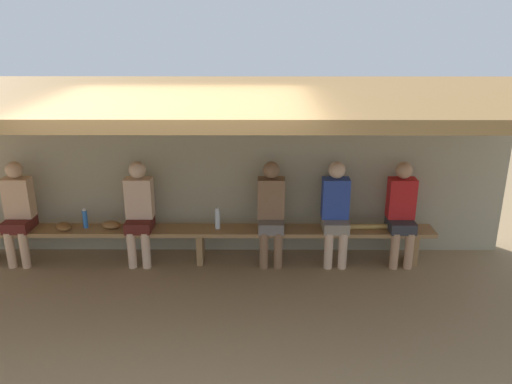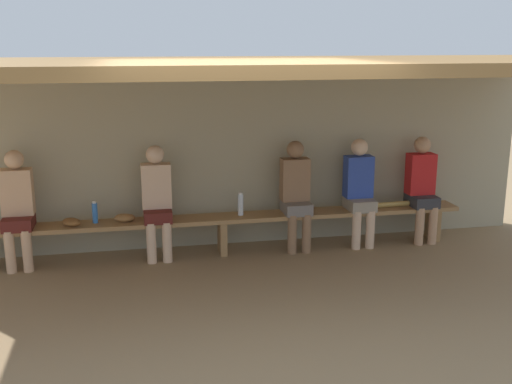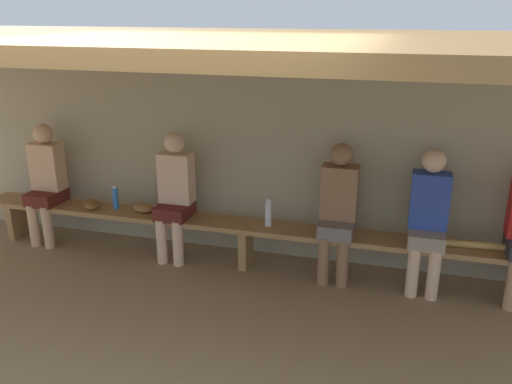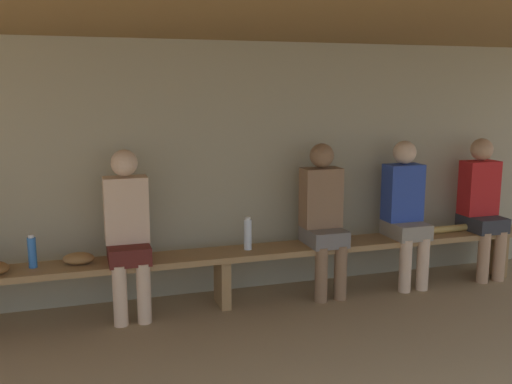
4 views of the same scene
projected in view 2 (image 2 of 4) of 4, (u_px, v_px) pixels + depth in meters
ground_plane at (246, 305)px, 6.02m from camera, size 24.00×24.00×0.00m
back_wall at (216, 157)px, 7.67m from camera, size 8.00×0.20×2.20m
dugout_roof at (232, 66)px, 6.15m from camera, size 8.00×2.80×0.12m
bench at (222, 222)px, 7.41m from camera, size 6.00×0.36×0.46m
player_near_post at (157, 198)px, 7.18m from camera, size 0.34×0.42×1.34m
player_in_white at (296, 191)px, 7.51m from camera, size 0.34×0.42×1.34m
player_shirtless_tan at (17, 205)px, 6.88m from camera, size 0.34×0.42×1.34m
player_rightmost at (422, 185)px, 7.83m from camera, size 0.34×0.42×1.34m
player_in_red at (360, 188)px, 7.66m from camera, size 0.34×0.42×1.34m
water_bottle_blue at (241, 204)px, 7.42m from camera, size 0.07×0.07×0.28m
water_bottle_orange at (95, 213)px, 7.10m from camera, size 0.06×0.06×0.26m
baseball_glove_tan at (72, 222)px, 7.01m from camera, size 0.29×0.29×0.09m
baseball_glove_worn at (125, 218)px, 7.18m from camera, size 0.27×0.21×0.09m
baseball_bat at (386, 205)px, 7.79m from camera, size 0.76×0.10×0.07m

